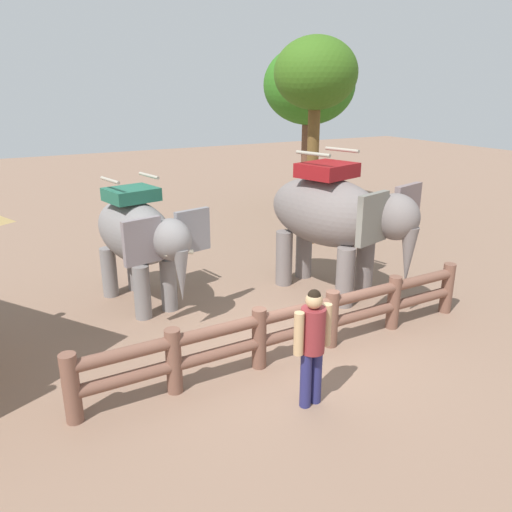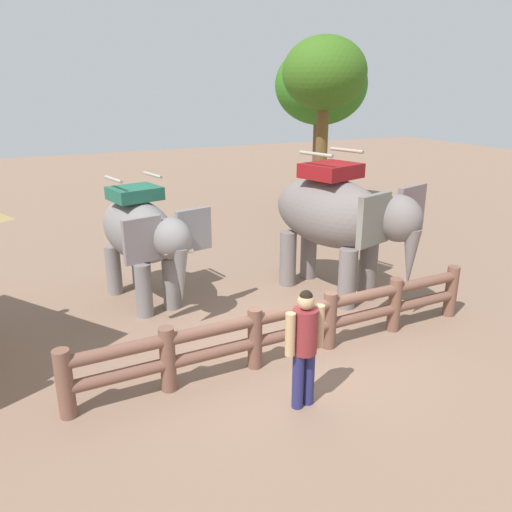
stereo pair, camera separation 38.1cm
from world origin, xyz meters
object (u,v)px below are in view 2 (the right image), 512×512
at_px(log_fence, 294,325).
at_px(tree_back_center, 321,87).
at_px(tourist_woman_in_black, 305,341).
at_px(elephant_near_left, 142,235).
at_px(tree_far_left, 324,78).
at_px(elephant_center, 337,217).

xyz_separation_m(log_fence, tree_back_center, (6.23, 8.92, 3.83)).
bearing_deg(tourist_woman_in_black, log_fence, 65.33).
distance_m(elephant_near_left, tree_far_left, 6.84).
height_order(log_fence, tree_back_center, tree_back_center).
relative_size(elephant_near_left, tree_back_center, 0.56).
bearing_deg(tree_back_center, elephant_near_left, -144.83).
relative_size(log_fence, elephant_near_left, 2.34).
bearing_deg(log_fence, tree_back_center, 55.06).
bearing_deg(elephant_center, log_fence, -138.14).
relative_size(log_fence, tree_back_center, 1.30).
relative_size(tourist_woman_in_black, tree_far_left, 0.32).
distance_m(log_fence, tree_far_left, 7.90).
bearing_deg(tree_far_left, tree_back_center, 57.78).
relative_size(elephant_near_left, tourist_woman_in_black, 1.80).
height_order(log_fence, tree_far_left, tree_far_left).
xyz_separation_m(elephant_near_left, tree_far_left, (5.72, 2.10, 3.12)).
bearing_deg(elephant_near_left, elephant_center, -19.22).
bearing_deg(tree_far_left, elephant_center, -117.78).
height_order(tree_far_left, tree_back_center, tree_back_center).
bearing_deg(elephant_center, tree_far_left, 62.22).
relative_size(tree_far_left, tree_back_center, 0.98).
xyz_separation_m(elephant_near_left, tree_back_center, (7.91, 5.57, 2.89)).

